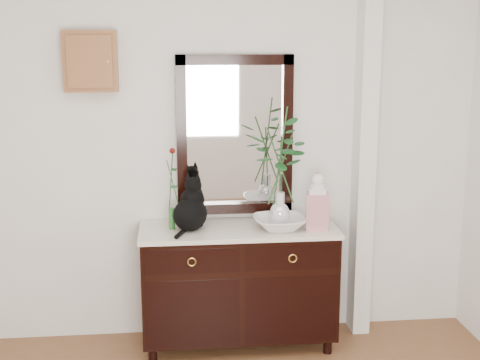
{
  "coord_description": "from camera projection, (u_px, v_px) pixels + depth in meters",
  "views": [
    {
      "loc": [
        -0.35,
        -2.56,
        2.12
      ],
      "look_at": [
        0.1,
        1.63,
        1.2
      ],
      "focal_mm": 50.0,
      "sensor_mm": 36.0,
      "label": 1
    }
  ],
  "objects": [
    {
      "name": "lotus_bowl",
      "position": [
        280.0,
        223.0,
        4.45
      ],
      "size": [
        0.36,
        0.36,
        0.08
      ],
      "primitive_type": "imported",
      "rotation": [
        0.0,
        0.0,
        0.03
      ],
      "color": "silver",
      "rests_on": "sideboard"
    },
    {
      "name": "wall_back",
      "position": [
        220.0,
        148.0,
        4.62
      ],
      "size": [
        3.6,
        0.04,
        2.7
      ],
      "primitive_type": "cube",
      "color": "white",
      "rests_on": "ground"
    },
    {
      "name": "cat",
      "position": [
        190.0,
        204.0,
        4.41
      ],
      "size": [
        0.34,
        0.37,
        0.35
      ],
      "primitive_type": null,
      "rotation": [
        0.0,
        0.0,
        -0.35
      ],
      "color": "black",
      "rests_on": "sideboard"
    },
    {
      "name": "key_cabinet",
      "position": [
        91.0,
        61.0,
        4.36
      ],
      "size": [
        0.35,
        0.1,
        0.4
      ],
      "primitive_type": "cube",
      "color": "brown",
      "rests_on": "wall_back"
    },
    {
      "name": "wall_mirror",
      "position": [
        235.0,
        136.0,
        4.59
      ],
      "size": [
        0.8,
        0.06,
        1.1
      ],
      "color": "black",
      "rests_on": "wall_back"
    },
    {
      "name": "sideboard",
      "position": [
        238.0,
        280.0,
        4.57
      ],
      "size": [
        1.33,
        0.52,
        0.82
      ],
      "color": "black",
      "rests_on": "ground"
    },
    {
      "name": "bud_vase_rose",
      "position": [
        171.0,
        188.0,
        4.4
      ],
      "size": [
        0.08,
        0.08,
        0.56
      ],
      "primitive_type": null,
      "rotation": [
        0.0,
        0.0,
        -0.19
      ],
      "color": "#2E6B2D",
      "rests_on": "sideboard"
    },
    {
      "name": "vase_branches",
      "position": [
        280.0,
        166.0,
        4.37
      ],
      "size": [
        0.48,
        0.48,
        0.81
      ],
      "primitive_type": null,
      "rotation": [
        0.0,
        0.0,
        0.29
      ],
      "color": "silver",
      "rests_on": "lotus_bowl"
    },
    {
      "name": "pilaster",
      "position": [
        364.0,
        148.0,
        4.64
      ],
      "size": [
        0.12,
        0.2,
        2.7
      ],
      "primitive_type": "cube",
      "color": "white",
      "rests_on": "ground"
    },
    {
      "name": "ginger_jar",
      "position": [
        317.0,
        200.0,
        4.43
      ],
      "size": [
        0.17,
        0.17,
        0.39
      ],
      "primitive_type": null,
      "rotation": [
        0.0,
        0.0,
        -0.18
      ],
      "color": "silver",
      "rests_on": "sideboard"
    }
  ]
}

